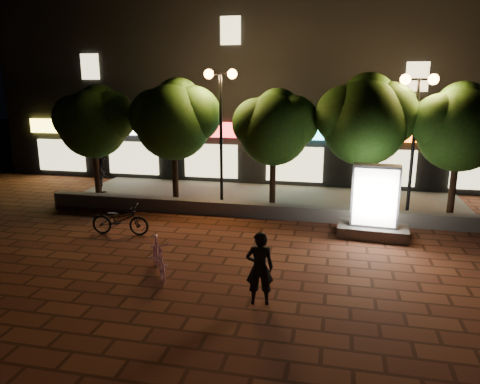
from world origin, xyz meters
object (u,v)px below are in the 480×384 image
(street_lamp_right, at_px, (417,109))
(ad_kiosk, at_px, (374,208))
(scooter_parked, at_px, (120,220))
(rider, at_px, (260,268))
(tree_far_left, at_px, (95,119))
(scooter_pink, at_px, (158,256))
(tree_far_right, at_px, (461,124))
(pedestrian, at_px, (102,176))
(street_lamp_left, at_px, (221,103))
(tree_right, at_px, (366,117))
(tree_mid, at_px, (275,125))
(tree_left, at_px, (175,117))

(street_lamp_right, height_order, ad_kiosk, street_lamp_right)
(street_lamp_right, height_order, scooter_parked, street_lamp_right)
(street_lamp_right, distance_m, rider, 9.22)
(tree_far_left, relative_size, scooter_pink, 2.86)
(tree_far_left, bearing_deg, tree_far_right, 0.00)
(street_lamp_right, height_order, pedestrian, street_lamp_right)
(street_lamp_left, xyz_separation_m, scooter_pink, (0.07, -6.67, -3.54))
(tree_far_left, height_order, rider, tree_far_left)
(street_lamp_left, bearing_deg, tree_far_left, 177.24)
(street_lamp_right, xyz_separation_m, scooter_pink, (-6.93, -6.67, -3.41))
(tree_right, bearing_deg, scooter_parked, -150.66)
(tree_mid, xyz_separation_m, tree_far_right, (6.50, 0.00, 0.15))
(tree_far_left, relative_size, tree_right, 0.91)
(street_lamp_left, relative_size, ad_kiosk, 2.22)
(tree_right, xyz_separation_m, street_lamp_right, (1.64, -0.26, 0.33))
(tree_right, height_order, street_lamp_right, tree_right)
(street_lamp_right, bearing_deg, tree_left, 178.32)
(tree_mid, bearing_deg, tree_far_left, 180.00)
(tree_far_left, distance_m, tree_left, 3.51)
(ad_kiosk, height_order, scooter_parked, ad_kiosk)
(scooter_parked, bearing_deg, ad_kiosk, -84.60)
(tree_mid, distance_m, street_lamp_right, 5.00)
(tree_left, height_order, scooter_pink, tree_left)
(pedestrian, bearing_deg, tree_mid, -105.55)
(rider, bearing_deg, ad_kiosk, -130.24)
(scooter_parked, distance_m, pedestrian, 5.52)
(rider, bearing_deg, scooter_parked, -46.57)
(street_lamp_left, bearing_deg, tree_right, 2.81)
(tree_far_right, height_order, pedestrian, tree_far_right)
(tree_mid, relative_size, street_lamp_left, 0.87)
(tree_far_left, height_order, tree_far_right, tree_far_right)
(tree_left, xyz_separation_m, scooter_pink, (2.01, -6.93, -2.96))
(street_lamp_left, distance_m, ad_kiosk, 6.90)
(tree_left, xyz_separation_m, tree_far_right, (10.50, -0.00, -0.08))
(rider, bearing_deg, scooter_pink, -31.07)
(scooter_parked, bearing_deg, tree_far_right, -73.63)
(tree_left, relative_size, street_lamp_left, 0.94)
(ad_kiosk, height_order, pedestrian, ad_kiosk)
(ad_kiosk, xyz_separation_m, pedestrian, (-11.05, 3.05, -0.06))
(tree_left, height_order, street_lamp_right, street_lamp_right)
(tree_mid, bearing_deg, street_lamp_left, -172.69)
(rider, bearing_deg, pedestrian, -56.24)
(street_lamp_left, height_order, scooter_parked, street_lamp_left)
(tree_left, distance_m, tree_far_right, 10.50)
(ad_kiosk, xyz_separation_m, scooter_parked, (-7.93, -1.49, -0.45))
(scooter_pink, distance_m, rider, 2.97)
(tree_right, bearing_deg, street_lamp_right, -9.10)
(ad_kiosk, relative_size, scooter_pink, 1.44)
(tree_mid, xyz_separation_m, ad_kiosk, (3.56, -2.82, -2.27))
(street_lamp_right, bearing_deg, tree_far_right, 9.61)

